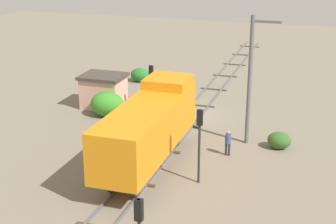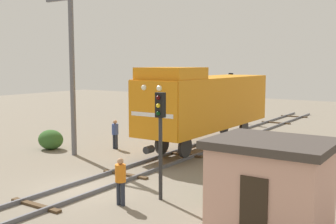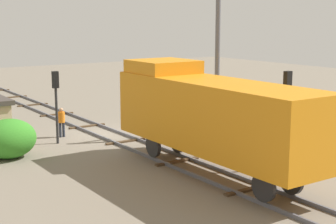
# 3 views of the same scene
# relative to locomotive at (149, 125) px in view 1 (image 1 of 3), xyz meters

# --- Properties ---
(ground_plane) EXTENTS (90.00, 90.00, 0.00)m
(ground_plane) POSITION_rel_locomotive_xyz_m (0.00, -9.85, -2.77)
(ground_plane) COLOR #756B5B
(railway_track) EXTENTS (2.40, 58.76, 0.16)m
(railway_track) POSITION_rel_locomotive_xyz_m (0.00, -9.85, -2.70)
(railway_track) COLOR #595960
(railway_track) RESTS_ON ground
(locomotive) EXTENTS (2.90, 11.60, 4.60)m
(locomotive) POSITION_rel_locomotive_xyz_m (0.00, 0.00, 0.00)
(locomotive) COLOR orange
(locomotive) RESTS_ON railway_track
(traffic_signal_near) EXTENTS (0.32, 0.34, 3.94)m
(traffic_signal_near) POSITION_rel_locomotive_xyz_m (3.20, -9.26, -0.02)
(traffic_signal_near) COLOR #262628
(traffic_signal_near) RESTS_ON ground
(traffic_signal_mid) EXTENTS (0.32, 0.34, 4.44)m
(traffic_signal_mid) POSITION_rel_locomotive_xyz_m (-3.40, 1.07, 0.30)
(traffic_signal_mid) COLOR #262628
(traffic_signal_mid) RESTS_ON ground
(worker_near_track) EXTENTS (0.38, 0.38, 1.70)m
(worker_near_track) POSITION_rel_locomotive_xyz_m (2.40, -10.55, -1.78)
(worker_near_track) COLOR #262B38
(worker_near_track) RESTS_ON ground
(worker_by_signal) EXTENTS (0.38, 0.38, 1.70)m
(worker_by_signal) POSITION_rel_locomotive_xyz_m (-4.20, -3.20, -1.78)
(worker_by_signal) COLOR #262B38
(worker_by_signal) RESTS_ON ground
(catenary_mast) EXTENTS (1.94, 0.28, 8.74)m
(catenary_mast) POSITION_rel_locomotive_xyz_m (-5.06, -5.67, 1.85)
(catenary_mast) COLOR #595960
(catenary_mast) RESTS_ON ground
(relay_hut) EXTENTS (3.50, 2.90, 2.74)m
(relay_hut) POSITION_rel_locomotive_xyz_m (7.50, -9.65, -1.38)
(relay_hut) COLOR #D19E8C
(relay_hut) RESTS_ON ground
(bush_near) EXTENTS (1.83, 1.50, 1.33)m
(bush_near) POSITION_rel_locomotive_xyz_m (7.40, -17.65, -2.11)
(bush_near) COLOR #246926
(bush_near) RESTS_ON ground
(bush_mid) EXTENTS (2.67, 2.18, 1.94)m
(bush_mid) POSITION_rel_locomotive_xyz_m (6.31, -7.70, -1.80)
(bush_mid) COLOR #368826
(bush_mid) RESTS_ON ground
(bush_far) EXTENTS (1.57, 1.28, 1.14)m
(bush_far) POSITION_rel_locomotive_xyz_m (-7.23, -5.38, -2.20)
(bush_far) COLOR #315B26
(bush_far) RESTS_ON ground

